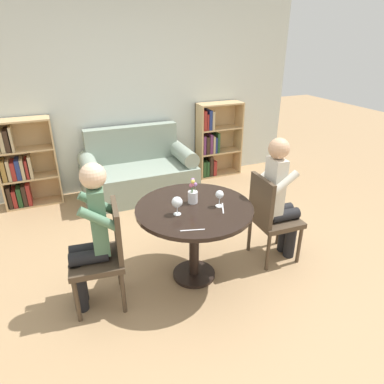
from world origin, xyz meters
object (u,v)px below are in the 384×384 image
object	(u,v)px
couch	(138,173)
flower_vase	(193,194)
bookshelf_left	(22,166)
wine_glass_right	(220,195)
person_left	(91,236)
chair_left	(105,252)
bookshelf_right	(213,142)
wine_glass_left	(177,203)
person_right	(280,198)
chair_right	(270,215)

from	to	relation	value
couch	flower_vase	size ratio (longest dim) A/B	6.60
flower_vase	bookshelf_left	bearing A→B (deg)	124.27
wine_glass_right	person_left	bearing A→B (deg)	176.23
couch	chair_left	distance (m)	2.17
person_left	flower_vase	distance (m)	0.92
chair_left	wine_glass_right	bearing A→B (deg)	93.41
flower_vase	bookshelf_right	bearing A→B (deg)	59.71
wine_glass_left	chair_left	bearing A→B (deg)	175.47
bookshelf_left	flower_vase	world-z (taller)	bookshelf_left
wine_glass_left	wine_glass_right	size ratio (longest dim) A/B	1.06
person_right	person_left	bearing A→B (deg)	91.40
person_right	chair_left	bearing A→B (deg)	91.94
bookshelf_right	person_right	world-z (taller)	person_right
person_left	wine_glass_left	xyz separation A→B (m)	(0.70, -0.07, 0.18)
wine_glass_right	flower_vase	distance (m)	0.24
bookshelf_left	bookshelf_right	size ratio (longest dim) A/B	1.00
chair_left	couch	bearing A→B (deg)	164.94
bookshelf_left	chair_left	bearing A→B (deg)	-73.70
bookshelf_left	person_left	bearing A→B (deg)	-75.67
person_left	wine_glass_right	size ratio (longest dim) A/B	8.42
person_right	wine_glass_left	xyz separation A→B (m)	(-1.07, -0.04, 0.18)
person_right	bookshelf_right	bearing A→B (deg)	-7.85
person_left	wine_glass_right	distance (m)	1.11
bookshelf_left	bookshelf_right	world-z (taller)	same
wine_glass_left	bookshelf_right	bearing A→B (deg)	57.63
bookshelf_left	person_right	distance (m)	3.27
couch	flower_vase	bearing A→B (deg)	-89.39
couch	chair_left	size ratio (longest dim) A/B	1.69
couch	person_left	world-z (taller)	person_left
bookshelf_right	chair_left	distance (m)	3.09
couch	chair_left	world-z (taller)	couch
chair_left	chair_right	world-z (taller)	same
couch	chair_right	xyz separation A→B (m)	(0.80, -2.01, 0.18)
wine_glass_left	wine_glass_right	xyz separation A→B (m)	(0.39, -0.01, -0.00)
bookshelf_right	wine_glass_right	distance (m)	2.59
couch	wine_glass_right	xyz separation A→B (m)	(0.20, -2.06, 0.53)
chair_left	wine_glass_left	size ratio (longest dim) A/B	5.70
person_left	wine_glass_right	world-z (taller)	person_left
person_right	wine_glass_right	bearing A→B (deg)	96.11
bookshelf_right	chair_left	size ratio (longest dim) A/B	1.27
bookshelf_right	flower_vase	bearing A→B (deg)	-120.29
chair_right	wine_glass_left	bearing A→B (deg)	94.92
chair_right	flower_vase	distance (m)	0.85
couch	wine_glass_left	world-z (taller)	couch
wine_glass_right	bookshelf_right	bearing A→B (deg)	64.98
wine_glass_right	flower_vase	world-z (taller)	flower_vase
chair_right	flower_vase	world-z (taller)	flower_vase
bookshelf_right	wine_glass_left	distance (m)	2.77
bookshelf_right	person_right	bearing A→B (deg)	-100.08
chair_left	wine_glass_left	bearing A→B (deg)	92.02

